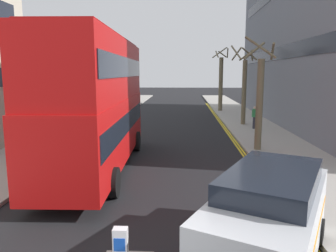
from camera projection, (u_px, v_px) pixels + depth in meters
sidewalk_right at (272, 142)px, 19.54m from camera, size 4.00×80.00×0.14m
sidewalk_left at (59, 140)px, 20.17m from camera, size 4.00×80.00×0.14m
kerb_line_outer at (242, 150)px, 17.68m from camera, size 0.10×56.00×0.01m
kerb_line_inner at (239, 150)px, 17.69m from camera, size 0.10×56.00×0.01m
double_decker_bus_away at (98, 100)px, 13.87m from camera, size 3.02×10.87×5.64m
taxi_minivan at (268, 221)px, 6.88m from camera, size 3.80×5.14×2.12m
pedestrian_far at (254, 117)px, 23.67m from camera, size 0.34×0.22×1.62m
street_tree_near at (221, 82)px, 34.73m from camera, size 1.67×1.67×6.76m
street_tree_mid at (244, 87)px, 25.37m from camera, size 1.91×2.13×6.13m
street_tree_far at (260, 100)px, 16.94m from camera, size 1.66×1.91×5.81m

